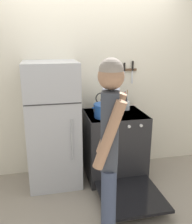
{
  "coord_description": "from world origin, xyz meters",
  "views": [
    {
      "loc": [
        -0.61,
        -3.32,
        1.84
      ],
      "look_at": [
        0.01,
        -0.47,
        0.98
      ],
      "focal_mm": 40.0,
      "sensor_mm": 36.0,
      "label": 1
    }
  ],
  "objects_px": {
    "tea_kettle": "(101,106)",
    "refrigerator": "(53,125)",
    "person": "(110,150)",
    "dutch_oven_pot": "(105,111)",
    "utensil_jar": "(126,105)",
    "stove_range": "(115,146)"
  },
  "relations": [
    {
      "from": "refrigerator",
      "to": "stove_range",
      "type": "distance_m",
      "value": 0.88
    },
    {
      "from": "refrigerator",
      "to": "stove_range",
      "type": "height_order",
      "value": "refrigerator"
    },
    {
      "from": "tea_kettle",
      "to": "person",
      "type": "distance_m",
      "value": 1.36
    },
    {
      "from": "dutch_oven_pot",
      "to": "tea_kettle",
      "type": "xyz_separation_m",
      "value": [
        0.01,
        0.26,
        -0.01
      ]
    },
    {
      "from": "stove_range",
      "to": "refrigerator",
      "type": "bearing_deg",
      "value": 175.87
    },
    {
      "from": "person",
      "to": "dutch_oven_pot",
      "type": "bearing_deg",
      "value": 6.32
    },
    {
      "from": "refrigerator",
      "to": "person",
      "type": "relative_size",
      "value": 0.93
    },
    {
      "from": "dutch_oven_pot",
      "to": "tea_kettle",
      "type": "distance_m",
      "value": 0.26
    },
    {
      "from": "tea_kettle",
      "to": "dutch_oven_pot",
      "type": "bearing_deg",
      "value": -92.93
    },
    {
      "from": "tea_kettle",
      "to": "refrigerator",
      "type": "bearing_deg",
      "value": -170.45
    },
    {
      "from": "stove_range",
      "to": "utensil_jar",
      "type": "xyz_separation_m",
      "value": [
        0.19,
        0.17,
        0.52
      ]
    },
    {
      "from": "person",
      "to": "refrigerator",
      "type": "bearing_deg",
      "value": 36.48
    },
    {
      "from": "tea_kettle",
      "to": "utensil_jar",
      "type": "bearing_deg",
      "value": 1.22
    },
    {
      "from": "dutch_oven_pot",
      "to": "utensil_jar",
      "type": "height_order",
      "value": "utensil_jar"
    },
    {
      "from": "refrigerator",
      "to": "tea_kettle",
      "type": "xyz_separation_m",
      "value": [
        0.65,
        0.11,
        0.19
      ]
    },
    {
      "from": "stove_range",
      "to": "tea_kettle",
      "type": "xyz_separation_m",
      "value": [
        -0.16,
        0.17,
        0.53
      ]
    },
    {
      "from": "dutch_oven_pot",
      "to": "person",
      "type": "relative_size",
      "value": 0.19
    },
    {
      "from": "dutch_oven_pot",
      "to": "utensil_jar",
      "type": "relative_size",
      "value": 1.18
    },
    {
      "from": "tea_kettle",
      "to": "utensil_jar",
      "type": "xyz_separation_m",
      "value": [
        0.35,
        0.01,
        -0.01
      ]
    },
    {
      "from": "refrigerator",
      "to": "utensil_jar",
      "type": "relative_size",
      "value": 5.82
    },
    {
      "from": "dutch_oven_pot",
      "to": "utensil_jar",
      "type": "bearing_deg",
      "value": 36.08
    },
    {
      "from": "utensil_jar",
      "to": "stove_range",
      "type": "bearing_deg",
      "value": -137.72
    }
  ]
}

